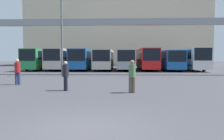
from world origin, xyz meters
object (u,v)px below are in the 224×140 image
bus_slot_0 (41,58)px  bus_slot_4 (125,59)px  bus_slot_3 (104,59)px  pedestrian_near_left (18,71)px  bus_slot_7 (189,58)px  bus_slot_2 (83,58)px  bus_slot_6 (168,59)px  bus_slot_1 (63,58)px  lamp_post (62,33)px  bus_slot_5 (146,58)px  pedestrian_mid_right (66,75)px  pedestrian_far_center (132,75)px

bus_slot_0 → bus_slot_4: 13.31m
bus_slot_3 → pedestrian_near_left: bus_slot_3 is taller
bus_slot_7 → pedestrian_near_left: (-18.09, -19.35, -0.93)m
bus_slot_0 → bus_slot_2: bearing=-1.7°
bus_slot_0 → bus_slot_6: (19.96, 0.41, -0.13)m
bus_slot_1 → bus_slot_3: bearing=-2.2°
bus_slot_1 → bus_slot_2: 3.43m
bus_slot_2 → lamp_post: (-0.32, -10.87, 2.77)m
bus_slot_5 → bus_slot_7: bearing=0.5°
bus_slot_1 → bus_slot_5: 13.30m
bus_slot_3 → bus_slot_6: bearing=0.1°
bus_slot_3 → bus_slot_5: bus_slot_5 is taller
bus_slot_5 → pedestrian_mid_right: 23.10m
bus_slot_7 → bus_slot_6: bearing=-176.9°
pedestrian_mid_right → bus_slot_1: bearing=165.2°
bus_slot_4 → bus_slot_7: bearing=1.3°
bus_slot_5 → bus_slot_7: size_ratio=0.99×
bus_slot_0 → bus_slot_1: bus_slot_1 is taller
bus_slot_4 → bus_slot_5: size_ratio=0.97×
bus_slot_1 → bus_slot_4: bearing=-1.6°
bus_slot_0 → pedestrian_far_center: size_ratio=5.84×
bus_slot_3 → bus_slot_2: bearing=-169.9°
lamp_post → bus_slot_2: bearing=88.3°
pedestrian_near_left → lamp_post: size_ratio=0.22×
bus_slot_1 → lamp_post: bearing=-75.6°
bus_slot_4 → bus_slot_5: 3.33m
pedestrian_far_center → lamp_post: 13.44m
bus_slot_7 → lamp_post: size_ratio=1.40×
bus_slot_5 → bus_slot_6: 3.33m
bus_slot_4 → lamp_post: bearing=-121.4°
bus_slot_4 → pedestrian_mid_right: (-3.94, -21.75, -0.83)m
bus_slot_0 → pedestrian_far_center: 25.69m
bus_slot_3 → lamp_post: 12.35m
bus_slot_2 → bus_slot_4: size_ratio=0.90×
bus_slot_7 → pedestrian_far_center: 24.73m
bus_slot_3 → bus_slot_6: bus_slot_3 is taller
bus_slot_1 → bus_slot_7: bus_slot_7 is taller
bus_slot_7 → pedestrian_mid_right: (-13.92, -21.97, -0.99)m
bus_slot_6 → bus_slot_7: bus_slot_7 is taller
bus_slot_3 → pedestrian_far_center: bus_slot_3 is taller
bus_slot_0 → bus_slot_4: (13.30, 0.37, -0.07)m
bus_slot_0 → pedestrian_far_center: (13.26, -21.99, -0.86)m
bus_slot_3 → pedestrian_mid_right: 21.80m
bus_slot_2 → pedestrian_mid_right: bus_slot_2 is taller
bus_slot_5 → pedestrian_far_center: (-3.37, -22.52, -0.90)m
bus_slot_1 → bus_slot_7: size_ratio=1.01×
bus_slot_0 → pedestrian_mid_right: size_ratio=6.09×
lamp_post → bus_slot_7: bearing=34.5°
bus_slot_7 → pedestrian_near_left: bus_slot_7 is taller
bus_slot_3 → pedestrian_near_left: bearing=-104.0°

